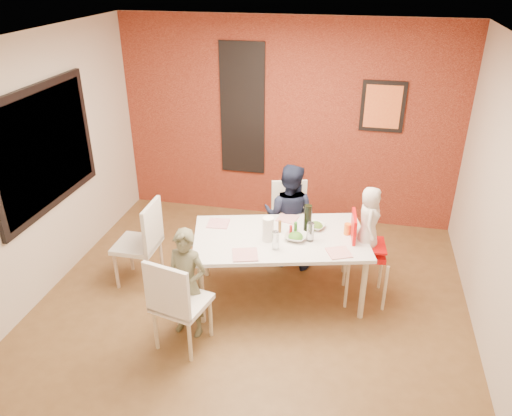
% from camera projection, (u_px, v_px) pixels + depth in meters
% --- Properties ---
extents(ground, '(4.50, 4.50, 0.00)m').
position_uv_depth(ground, '(250.00, 309.00, 5.25)').
color(ground, brown).
rests_on(ground, ground).
extents(ceiling, '(4.50, 4.50, 0.02)m').
position_uv_depth(ceiling, '(248.00, 43.00, 4.03)').
color(ceiling, white).
rests_on(ceiling, wall_back).
extents(wall_back, '(4.50, 0.02, 2.70)m').
position_uv_depth(wall_back, '(287.00, 123.00, 6.60)').
color(wall_back, beige).
rests_on(wall_back, ground).
extents(wall_front, '(4.50, 0.02, 2.70)m').
position_uv_depth(wall_front, '(155.00, 368.00, 2.68)').
color(wall_front, beige).
rests_on(wall_front, ground).
extents(wall_left, '(0.02, 4.50, 2.70)m').
position_uv_depth(wall_left, '(34.00, 173.00, 5.07)').
color(wall_left, beige).
rests_on(wall_left, ground).
extents(wall_right, '(0.02, 4.50, 2.70)m').
position_uv_depth(wall_right, '(508.00, 218.00, 4.21)').
color(wall_right, beige).
rests_on(wall_right, ground).
extents(brick_accent_wall, '(4.50, 0.02, 2.70)m').
position_uv_depth(brick_accent_wall, '(287.00, 123.00, 6.58)').
color(brick_accent_wall, maroon).
rests_on(brick_accent_wall, ground).
extents(picture_window_frame, '(0.05, 1.70, 1.30)m').
position_uv_depth(picture_window_frame, '(44.00, 148.00, 5.15)').
color(picture_window_frame, black).
rests_on(picture_window_frame, wall_left).
extents(picture_window_pane, '(0.02, 1.55, 1.15)m').
position_uv_depth(picture_window_pane, '(45.00, 149.00, 5.14)').
color(picture_window_pane, black).
rests_on(picture_window_pane, wall_left).
extents(glassblock_strip, '(0.55, 0.03, 1.70)m').
position_uv_depth(glassblock_strip, '(243.00, 110.00, 6.62)').
color(glassblock_strip, silver).
rests_on(glassblock_strip, wall_back).
extents(glassblock_surround, '(0.60, 0.03, 1.76)m').
position_uv_depth(glassblock_surround, '(242.00, 110.00, 6.61)').
color(glassblock_surround, black).
rests_on(glassblock_surround, wall_back).
extents(art_print_frame, '(0.54, 0.03, 0.64)m').
position_uv_depth(art_print_frame, '(383.00, 107.00, 6.20)').
color(art_print_frame, black).
rests_on(art_print_frame, wall_back).
extents(art_print_canvas, '(0.44, 0.01, 0.54)m').
position_uv_depth(art_print_canvas, '(383.00, 107.00, 6.19)').
color(art_print_canvas, orange).
rests_on(art_print_canvas, wall_back).
extents(dining_table, '(1.96, 1.40, 0.74)m').
position_uv_depth(dining_table, '(280.00, 242.00, 5.18)').
color(dining_table, silver).
rests_on(dining_table, ground).
extents(chair_near, '(0.55, 0.55, 0.98)m').
position_uv_depth(chair_near, '(176.00, 301.00, 4.50)').
color(chair_near, white).
rests_on(chair_near, ground).
extents(chair_far, '(0.53, 0.53, 0.92)m').
position_uv_depth(chair_far, '(290.00, 215.00, 6.05)').
color(chair_far, white).
rests_on(chair_far, ground).
extents(chair_left, '(0.46, 0.46, 0.99)m').
position_uv_depth(chair_left, '(144.00, 239.00, 5.46)').
color(chair_left, silver).
rests_on(chair_left, ground).
extents(high_chair, '(0.46, 0.46, 1.00)m').
position_uv_depth(high_chair, '(363.00, 249.00, 5.18)').
color(high_chair, red).
rests_on(high_chair, ground).
extents(child_near, '(0.44, 0.32, 1.13)m').
position_uv_depth(child_near, '(187.00, 284.00, 4.70)').
color(child_near, brown).
rests_on(child_near, ground).
extents(child_far, '(0.66, 0.54, 1.27)m').
position_uv_depth(child_far, '(289.00, 216.00, 5.78)').
color(child_far, black).
rests_on(child_far, ground).
extents(toddler, '(0.24, 0.36, 0.72)m').
position_uv_depth(toddler, '(369.00, 220.00, 5.02)').
color(toddler, beige).
rests_on(toddler, high_chair).
extents(plate_near_left, '(0.30, 0.30, 0.01)m').
position_uv_depth(plate_near_left, '(245.00, 255.00, 4.82)').
color(plate_near_left, silver).
rests_on(plate_near_left, dining_table).
extents(plate_far_mid, '(0.24, 0.24, 0.01)m').
position_uv_depth(plate_far_mid, '(288.00, 218.00, 5.49)').
color(plate_far_mid, white).
rests_on(plate_far_mid, dining_table).
extents(plate_near_right, '(0.28, 0.28, 0.01)m').
position_uv_depth(plate_near_right, '(339.00, 253.00, 4.86)').
color(plate_near_right, white).
rests_on(plate_near_right, dining_table).
extents(plate_far_left, '(0.24, 0.24, 0.01)m').
position_uv_depth(plate_far_left, '(218.00, 223.00, 5.39)').
color(plate_far_left, white).
rests_on(plate_far_left, dining_table).
extents(salad_bowl_a, '(0.25, 0.25, 0.06)m').
position_uv_depth(salad_bowl_a, '(296.00, 237.00, 5.09)').
color(salad_bowl_a, silver).
rests_on(salad_bowl_a, dining_table).
extents(salad_bowl_b, '(0.24, 0.24, 0.05)m').
position_uv_depth(salad_bowl_b, '(316.00, 226.00, 5.29)').
color(salad_bowl_b, white).
rests_on(salad_bowl_b, dining_table).
extents(wine_bottle, '(0.08, 0.08, 0.31)m').
position_uv_depth(wine_bottle, '(308.00, 219.00, 5.17)').
color(wine_bottle, black).
rests_on(wine_bottle, dining_table).
extents(wine_glass_a, '(0.07, 0.07, 0.19)m').
position_uv_depth(wine_glass_a, '(276.00, 240.00, 4.89)').
color(wine_glass_a, white).
rests_on(wine_glass_a, dining_table).
extents(wine_glass_b, '(0.07, 0.07, 0.20)m').
position_uv_depth(wine_glass_b, '(310.00, 232.00, 5.03)').
color(wine_glass_b, silver).
rests_on(wine_glass_b, dining_table).
extents(paper_towel_roll, '(0.11, 0.11, 0.26)m').
position_uv_depth(paper_towel_roll, '(268.00, 229.00, 5.03)').
color(paper_towel_roll, white).
rests_on(paper_towel_roll, dining_table).
extents(condiment_red, '(0.03, 0.03, 0.13)m').
position_uv_depth(condiment_red, '(291.00, 231.00, 5.12)').
color(condiment_red, red).
rests_on(condiment_red, dining_table).
extents(condiment_green, '(0.04, 0.04, 0.14)m').
position_uv_depth(condiment_green, '(295.00, 228.00, 5.16)').
color(condiment_green, '#327828').
rests_on(condiment_green, dining_table).
extents(condiment_brown, '(0.03, 0.03, 0.13)m').
position_uv_depth(condiment_brown, '(280.00, 226.00, 5.20)').
color(condiment_brown, brown).
rests_on(condiment_brown, dining_table).
extents(sippy_cup, '(0.07, 0.07, 0.12)m').
position_uv_depth(sippy_cup, '(347.00, 229.00, 5.16)').
color(sippy_cup, orange).
rests_on(sippy_cup, dining_table).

